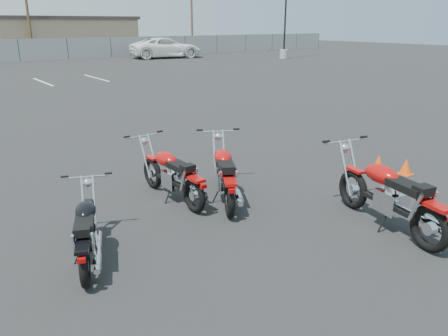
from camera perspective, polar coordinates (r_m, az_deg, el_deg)
ground at (r=7.28m, az=1.49°, el=-6.37°), size 120.00×120.00×0.00m
motorcycle_front_red at (r=7.86m, az=-6.78°, el=-0.86°), size 0.82×2.12×1.04m
motorcycle_second_black at (r=6.13m, az=-17.44°, el=-7.90°), size 1.08×1.85×0.93m
motorcycle_third_red at (r=7.77m, az=0.10°, el=-0.81°), size 1.46×2.10×1.08m
motorcycle_rear_red at (r=7.18m, az=20.83°, el=-3.36°), size 1.04×2.39×1.17m
training_cone_near at (r=10.17m, az=19.55°, el=0.77°), size 0.25×0.25×0.30m
training_cone_far at (r=9.98m, az=22.66°, el=0.17°), size 0.28×0.28×0.33m
light_pole_east at (r=40.77m, az=7.97°, el=18.01°), size 0.80×0.70×10.86m
tan_building_east at (r=51.22m, az=-20.71°, el=15.97°), size 14.40×9.40×3.70m
utility_pole_c at (r=45.40m, az=-24.40°, el=18.96°), size 1.80×0.24×9.00m
utility_pole_d at (r=53.24m, az=-4.26°, el=20.14°), size 1.80×0.24×9.00m
white_van at (r=41.48m, az=-7.61°, el=16.01°), size 4.29×7.86×2.83m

